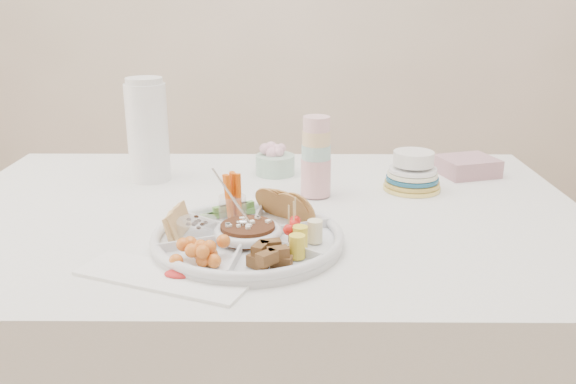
{
  "coord_description": "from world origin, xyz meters",
  "views": [
    {
      "loc": [
        0.07,
        -1.35,
        1.25
      ],
      "look_at": [
        0.06,
        -0.11,
        0.84
      ],
      "focal_mm": 38.0,
      "sensor_mm": 36.0,
      "label": 1
    }
  ],
  "objects_px": {
    "thermos": "(147,129)",
    "party_tray": "(248,235)",
    "dining_table": "(264,349)",
    "plate_stack": "(413,172)"
  },
  "relations": [
    {
      "from": "dining_table",
      "to": "party_tray",
      "type": "bearing_deg",
      "value": -94.84
    },
    {
      "from": "dining_table",
      "to": "thermos",
      "type": "bearing_deg",
      "value": 142.88
    },
    {
      "from": "thermos",
      "to": "party_tray",
      "type": "bearing_deg",
      "value": -56.73
    },
    {
      "from": "party_tray",
      "to": "dining_table",
      "type": "bearing_deg",
      "value": 85.16
    },
    {
      "from": "plate_stack",
      "to": "party_tray",
      "type": "bearing_deg",
      "value": -137.31
    },
    {
      "from": "dining_table",
      "to": "party_tray",
      "type": "xyz_separation_m",
      "value": [
        -0.02,
        -0.21,
        0.4
      ]
    },
    {
      "from": "party_tray",
      "to": "thermos",
      "type": "distance_m",
      "value": 0.55
    },
    {
      "from": "thermos",
      "to": "plate_stack",
      "type": "relative_size",
      "value": 1.92
    },
    {
      "from": "dining_table",
      "to": "thermos",
      "type": "xyz_separation_m",
      "value": [
        -0.31,
        0.24,
        0.52
      ]
    },
    {
      "from": "dining_table",
      "to": "plate_stack",
      "type": "distance_m",
      "value": 0.59
    }
  ]
}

